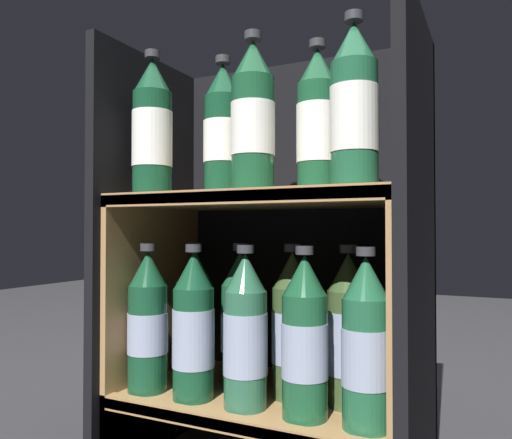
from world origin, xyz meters
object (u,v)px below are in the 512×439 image
bottle_upper_front_2 (354,110)px  bottle_lower_back_0 (195,319)px  bottle_lower_back_3 (349,334)px  bottle_upper_back_1 (318,125)px  bottle_lower_front_4 (366,346)px  bottle_lower_front_0 (148,324)px  bottle_lower_front_3 (305,340)px  bottle_lower_back_2 (293,328)px  bottle_lower_front_2 (245,335)px  bottle_upper_front_0 (152,131)px  bottle_lower_front_1 (193,329)px  bottle_lower_back_1 (241,323)px  bottle_upper_front_1 (253,120)px  bottle_upper_back_0 (223,134)px

bottle_upper_front_2 → bottle_lower_back_0: (-0.34, 0.08, -0.36)m
bottle_lower_back_0 → bottle_lower_back_3: size_ratio=1.00×
bottle_upper_back_1 → bottle_lower_front_4: bearing=-38.6°
bottle_upper_back_1 → bottle_lower_front_0: bearing=-164.8°
bottle_lower_front_3 → bottle_lower_back_3: same height
bottle_upper_back_1 → bottle_lower_back_0: 0.45m
bottle_lower_back_2 → bottle_lower_front_2: bearing=-122.8°
bottle_upper_front_0 → bottle_lower_front_1: bottle_upper_front_0 is taller
bottle_lower_front_4 → bottle_lower_back_1: size_ratio=1.00×
bottle_upper_back_1 → bottle_lower_back_2: 0.37m
bottle_lower_back_3 → bottle_lower_back_0: bearing=180.0°
bottle_lower_front_2 → bottle_upper_front_1: bearing=-0.0°
bottle_upper_front_2 → bottle_lower_front_1: size_ratio=1.00×
bottle_lower_front_4 → bottle_lower_back_1: 0.27m
bottle_upper_front_2 → bottle_lower_front_4: bottle_upper_front_2 is taller
bottle_upper_front_0 → bottle_lower_back_2: (0.25, 0.08, -0.36)m
bottle_lower_front_2 → bottle_lower_back_3: bearing=28.0°
bottle_upper_front_0 → bottle_lower_back_1: bottle_upper_front_0 is taller
bottle_upper_back_1 → bottle_upper_front_0: bearing=-164.4°
bottle_lower_front_0 → bottle_lower_front_3: 0.31m
bottle_lower_front_0 → bottle_lower_front_2: bearing=0.0°
bottle_upper_back_0 → bottle_lower_front_1: bearing=-98.7°
bottle_lower_front_0 → bottle_lower_back_3: size_ratio=1.00×
bottle_upper_front_0 → bottle_lower_back_3: bearing=13.3°
bottle_lower_front_0 → bottle_lower_back_0: 0.10m
bottle_upper_back_1 → bottle_lower_back_1: bottle_upper_back_1 is taller
bottle_lower_front_0 → bottle_lower_front_1: size_ratio=1.00×
bottle_upper_front_1 → bottle_upper_back_1: size_ratio=1.00×
bottle_lower_front_0 → bottle_lower_back_2: size_ratio=1.00×
bottle_upper_front_1 → bottle_upper_front_2: 0.18m
bottle_upper_back_0 → bottle_lower_front_0: bottle_upper_back_0 is taller
bottle_upper_front_0 → bottle_lower_back_2: bottle_upper_front_0 is taller
bottle_lower_back_1 → bottle_lower_front_2: bearing=-58.1°
bottle_upper_back_1 → bottle_lower_front_3: 0.37m
bottle_upper_front_2 → bottle_lower_back_1: 0.44m
bottle_upper_back_1 → bottle_lower_back_2: bearing=180.0°
bottle_lower_front_4 → bottle_lower_back_3: (-0.05, 0.08, -0.00)m
bottle_lower_front_2 → bottle_lower_back_2: (0.05, 0.08, 0.00)m
bottle_upper_back_1 → bottle_lower_front_1: bottle_upper_back_1 is taller
bottle_upper_front_2 → bottle_lower_back_2: bottle_upper_front_2 is taller
bottle_lower_front_1 → bottle_upper_back_0: bearing=81.3°
bottle_upper_front_2 → bottle_lower_back_2: (-0.14, 0.08, -0.36)m
bottle_upper_front_1 → bottle_upper_back_1: (0.09, 0.08, -0.00)m
bottle_lower_front_1 → bottle_lower_back_3: size_ratio=1.00×
bottle_upper_front_1 → bottle_lower_back_3: bottle_upper_front_1 is taller
bottle_lower_front_4 → bottle_upper_back_1: bearing=141.4°
bottle_lower_back_0 → bottle_lower_back_3: same height
bottle_upper_front_1 → bottle_lower_front_0: (-0.22, 0.00, -0.36)m
bottle_upper_back_0 → bottle_lower_back_0: 0.37m
bottle_upper_back_0 → bottle_lower_front_1: bottle_upper_back_0 is taller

